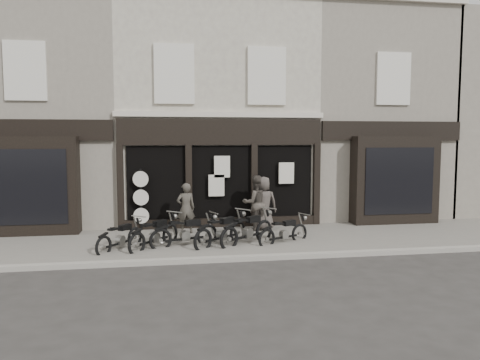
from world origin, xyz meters
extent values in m
plane|color=#2D2B28|center=(0.00, 0.00, 0.00)|extent=(90.00, 90.00, 0.00)
cube|color=#68645C|center=(0.00, 0.90, 0.06)|extent=(30.00, 4.20, 0.12)
cube|color=gray|center=(0.00, -1.25, 0.07)|extent=(30.00, 0.25, 0.13)
cube|color=beige|center=(0.00, 6.00, 4.10)|extent=(7.20, 6.00, 8.20)
cube|color=black|center=(0.00, 2.92, 3.45)|extent=(7.10, 0.18, 0.90)
cube|color=black|center=(0.00, 2.98, 1.50)|extent=(6.50, 0.10, 2.95)
cube|color=black|center=(0.00, 2.91, 0.22)|extent=(7.10, 0.20, 0.44)
cube|color=beige|center=(0.00, 2.95, 4.05)|extent=(7.30, 0.22, 0.18)
cube|color=silver|center=(-1.60, 2.95, 5.40)|extent=(1.35, 0.12, 2.00)
cube|color=black|center=(-1.60, 2.98, 5.40)|extent=(1.05, 0.06, 1.70)
cube|color=silver|center=(1.60, 2.95, 5.40)|extent=(1.35, 0.12, 2.00)
cube|color=black|center=(1.60, 2.98, 5.40)|extent=(1.05, 0.06, 1.70)
cube|color=black|center=(-3.45, 2.90, 1.55)|extent=(0.22, 0.22, 3.00)
cube|color=black|center=(-1.15, 2.90, 1.55)|extent=(0.22, 0.22, 3.00)
cube|color=black|center=(1.15, 2.90, 1.55)|extent=(0.22, 0.22, 3.00)
cube|color=black|center=(3.45, 2.90, 1.55)|extent=(0.22, 0.22, 3.00)
cube|color=silver|center=(0.00, 2.80, 2.25)|extent=(0.55, 0.04, 0.75)
cube|color=silver|center=(2.30, 2.80, 2.00)|extent=(0.55, 0.04, 0.75)
cube|color=silver|center=(-0.20, 2.80, 1.60)|extent=(0.55, 0.04, 0.75)
cube|color=gray|center=(-6.35, 6.00, 4.10)|extent=(5.50, 6.00, 8.20)
cube|color=black|center=(-6.35, 2.65, 1.70)|extent=(3.20, 0.70, 3.20)
cube|color=black|center=(-6.35, 2.30, 1.70)|extent=(2.60, 0.06, 2.40)
cube|color=black|center=(-6.35, 2.95, 3.50)|extent=(5.40, 0.16, 0.70)
cube|color=silver|center=(-6.35, 2.96, 5.40)|extent=(1.30, 0.10, 1.90)
cube|color=black|center=(-6.35, 2.99, 5.40)|extent=(1.00, 0.06, 1.60)
cube|color=gray|center=(6.35, 6.00, 4.10)|extent=(5.50, 6.00, 8.20)
cube|color=black|center=(6.35, 2.65, 1.70)|extent=(3.20, 0.70, 3.20)
cube|color=black|center=(6.35, 2.30, 1.70)|extent=(2.60, 0.06, 2.40)
cube|color=black|center=(6.35, 2.95, 3.50)|extent=(5.40, 0.16, 0.70)
cube|color=silver|center=(6.35, 2.96, 5.40)|extent=(1.30, 0.10, 1.90)
cube|color=black|center=(6.35, 2.99, 5.40)|extent=(1.00, 0.06, 1.60)
torus|color=black|center=(-2.88, 0.74, 0.31)|extent=(0.43, 0.55, 0.62)
torus|color=black|center=(-3.65, -0.34, 0.31)|extent=(0.43, 0.55, 0.62)
cube|color=black|center=(-3.27, 0.20, 0.27)|extent=(0.67, 0.91, 0.05)
cube|color=gray|center=(-3.25, 0.22, 0.34)|extent=(0.26, 0.27, 0.24)
cube|color=black|center=(-3.13, 0.39, 0.69)|extent=(0.37, 0.43, 0.15)
cube|color=black|center=(-3.42, -0.02, 0.72)|extent=(0.31, 0.33, 0.05)
cylinder|color=gray|center=(-2.77, 0.90, 0.91)|extent=(0.45, 0.33, 0.03)
torus|color=black|center=(-1.84, 0.82, 0.34)|extent=(0.50, 0.59, 0.68)
torus|color=black|center=(-2.76, -0.31, 0.34)|extent=(0.50, 0.59, 0.68)
cube|color=black|center=(-2.30, 0.26, 0.30)|extent=(0.80, 0.96, 0.06)
cube|color=gray|center=(-2.29, 0.27, 0.38)|extent=(0.29, 0.30, 0.26)
cube|color=black|center=(-2.14, 0.46, 0.76)|extent=(0.43, 0.47, 0.17)
cube|color=black|center=(-2.49, 0.02, 0.80)|extent=(0.35, 0.36, 0.06)
cylinder|color=gray|center=(-1.70, 0.99, 1.00)|extent=(0.47, 0.40, 0.04)
torus|color=black|center=(-0.74, 0.56, 0.34)|extent=(0.68, 0.31, 0.69)
torus|color=black|center=(-2.12, 0.07, 0.34)|extent=(0.68, 0.31, 0.69)
cube|color=black|center=(-1.43, 0.31, 0.30)|extent=(1.15, 0.44, 0.06)
cube|color=gray|center=(-1.41, 0.32, 0.38)|extent=(0.29, 0.25, 0.26)
cube|color=black|center=(-1.18, 0.40, 0.76)|extent=(0.49, 0.31, 0.17)
cube|color=black|center=(-1.72, 0.21, 0.80)|extent=(0.35, 0.29, 0.06)
cylinder|color=gray|center=(-0.53, 0.63, 1.00)|extent=(0.23, 0.56, 0.04)
torus|color=black|center=(0.22, 0.74, 0.35)|extent=(0.60, 0.53, 0.71)
torus|color=black|center=(-0.94, -0.23, 0.35)|extent=(0.60, 0.53, 0.71)
cube|color=black|center=(-0.36, 0.26, 0.31)|extent=(0.98, 0.84, 0.06)
cube|color=gray|center=(-0.34, 0.27, 0.39)|extent=(0.31, 0.31, 0.27)
cube|color=black|center=(-0.15, 0.43, 0.79)|extent=(0.48, 0.45, 0.18)
cube|color=black|center=(-0.60, 0.05, 0.83)|extent=(0.37, 0.36, 0.06)
cylinder|color=gray|center=(0.40, 0.89, 1.04)|extent=(0.42, 0.49, 0.04)
torus|color=black|center=(1.05, 0.78, 0.35)|extent=(0.63, 0.51, 0.72)
torus|color=black|center=(-0.18, -0.15, 0.35)|extent=(0.63, 0.51, 0.72)
cube|color=black|center=(0.44, 0.32, 0.31)|extent=(1.04, 0.80, 0.06)
cube|color=gray|center=(0.45, 0.33, 0.40)|extent=(0.32, 0.31, 0.28)
cube|color=black|center=(0.66, 0.48, 0.80)|extent=(0.50, 0.44, 0.18)
cube|color=black|center=(0.18, 0.12, 0.84)|extent=(0.38, 0.36, 0.06)
cylinder|color=gray|center=(1.23, 0.92, 1.05)|extent=(0.40, 0.51, 0.04)
torus|color=black|center=(2.11, 0.50, 0.30)|extent=(0.58, 0.34, 0.61)
torus|color=black|center=(0.95, -0.08, 0.30)|extent=(0.58, 0.34, 0.61)
cube|color=black|center=(1.53, 0.21, 0.26)|extent=(0.97, 0.52, 0.05)
cube|color=gray|center=(1.55, 0.22, 0.34)|extent=(0.26, 0.24, 0.23)
cube|color=black|center=(1.74, 0.32, 0.68)|extent=(0.44, 0.32, 0.15)
cube|color=black|center=(1.29, 0.09, 0.71)|extent=(0.32, 0.28, 0.05)
cylinder|color=gray|center=(2.29, 0.59, 0.89)|extent=(0.26, 0.48, 0.03)
imported|color=#3F3B34|center=(-1.30, 1.99, 0.95)|extent=(0.65, 0.48, 1.66)
imported|color=#403A34|center=(1.06, 2.13, 1.05)|extent=(0.98, 0.80, 1.87)
imported|color=#443D39|center=(1.33, 2.11, 1.03)|extent=(0.94, 0.65, 1.83)
cylinder|color=black|center=(-2.77, 2.75, 0.03)|extent=(0.35, 0.35, 0.06)
cylinder|color=black|center=(-2.77, 2.75, 1.10)|extent=(0.07, 0.07, 2.20)
cylinder|color=black|center=(-2.77, 2.72, 1.87)|extent=(0.53, 0.15, 0.54)
cylinder|color=silver|center=(-2.77, 2.69, 1.87)|extent=(0.53, 0.12, 0.54)
cylinder|color=black|center=(-2.77, 2.72, 1.25)|extent=(0.53, 0.15, 0.54)
cylinder|color=silver|center=(-2.77, 2.69, 1.25)|extent=(0.53, 0.12, 0.54)
cylinder|color=black|center=(-2.77, 2.72, 0.62)|extent=(0.53, 0.15, 0.54)
cylinder|color=silver|center=(-2.77, 2.69, 0.62)|extent=(0.53, 0.12, 0.54)
camera|label=1|loc=(-2.02, -13.24, 3.28)|focal=35.00mm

